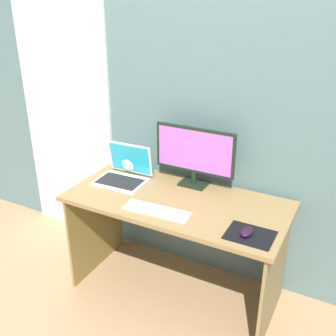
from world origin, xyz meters
TOP-DOWN VIEW (x-y plane):
  - ground_plane at (0.00, 0.00)m, footprint 8.00×8.00m
  - wall_back at (0.00, 0.38)m, footprint 6.00×0.04m
  - door_left at (-1.13, 0.34)m, footprint 0.82×0.02m
  - desk at (0.00, 0.00)m, footprint 1.36×0.65m
  - monitor at (0.01, 0.23)m, footprint 0.54×0.14m
  - laptop at (-0.43, 0.07)m, footprint 0.34×0.28m
  - fishbowl at (-0.47, 0.23)m, footprint 0.16×0.16m
  - keyboard_external at (-0.04, -0.19)m, footprint 0.41×0.14m
  - mousepad at (0.52, -0.17)m, footprint 0.25×0.20m
  - mouse at (0.50, -0.18)m, footprint 0.07×0.11m

SIDE VIEW (x-z plane):
  - ground_plane at x=0.00m, z-range 0.00..0.00m
  - desk at x=0.00m, z-range 0.21..0.92m
  - mousepad at x=0.52m, z-range 0.71..0.71m
  - keyboard_external at x=-0.04m, z-range 0.71..0.72m
  - mouse at x=0.50m, z-range 0.71..0.75m
  - laptop at x=-0.43m, z-range 0.64..0.88m
  - fishbowl at x=-0.47m, z-range 0.71..0.87m
  - monitor at x=0.01m, z-range 0.73..1.13m
  - door_left at x=-1.13m, z-range 0.00..2.02m
  - wall_back at x=0.00m, z-range 0.00..2.50m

